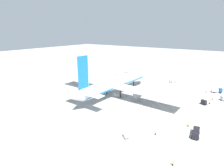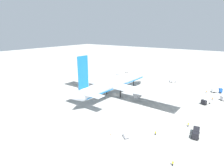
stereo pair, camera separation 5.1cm
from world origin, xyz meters
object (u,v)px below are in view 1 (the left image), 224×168
Objects in this scene: baggage_cart_0 at (117,75)px; ground_worker_2 at (213,99)px; baggage_cart_2 at (125,136)px; ground_worker_0 at (173,163)px; baggage_cart_1 at (126,72)px; ground_worker_4 at (156,133)px; service_truck_3 at (217,91)px; service_truck_0 at (206,102)px; airliner at (115,83)px; service_van at (173,81)px; ground_worker_1 at (188,125)px; traffic_cone_1 at (53,89)px; ground_worker_3 at (206,92)px; traffic_cone_2 at (111,134)px; traffic_cone_0 at (181,85)px; service_truck_2 at (196,133)px.

baggage_cart_0 is 77.49m from ground_worker_2.
baggage_cart_2 is 18.76m from ground_worker_0.
baggage_cart_1 is 1.94× the size of ground_worker_4.
service_truck_3 reaches higher than baggage_cart_2.
baggage_cart_2 is at bearing -144.56° from baggage_cart_0.
baggage_cart_1 is at bearing 37.20° from ground_worker_0.
baggage_cart_0 is 94.40m from ground_worker_4.
baggage_cart_1 is at bearing 60.71° from service_truck_0.
airliner reaches higher than service_van.
service_van is 1.48× the size of baggage_cart_0.
service_truck_0 is 1.97× the size of baggage_cart_2.
baggage_cart_1 is 98.66m from ground_worker_1.
baggage_cart_1 is at bearing -10.05° from traffic_cone_1.
ground_worker_0 is at bearing -177.48° from ground_worker_3.
service_truck_3 reaches higher than baggage_cart_0.
ground_worker_1 is 3.15× the size of traffic_cone_2.
service_van reaches higher than baggage_cart_1.
ground_worker_2 is (8.05, -2.20, -0.44)m from service_truck_0.
ground_worker_4 is 16.18m from traffic_cone_2.
service_van is 8.63× the size of traffic_cone_0.
service_van is at bearing -42.34° from traffic_cone_1.
ground_worker_0 is 0.94× the size of ground_worker_3.
service_truck_2 is at bearing -57.19° from ground_worker_4.
service_truck_0 reaches higher than baggage_cart_0.
ground_worker_2 is at bearing -1.48° from ground_worker_0.
service_truck_0 is 10.66× the size of traffic_cone_1.
baggage_cart_2 is at bearing 76.19° from ground_worker_0.
service_truck_2 is 2.10× the size of baggage_cart_0.
ground_worker_3 reaches higher than ground_worker_0.
ground_worker_2 is 0.99× the size of ground_worker_3.
ground_worker_3 is 94.68m from traffic_cone_1.
service_van is 2.92× the size of ground_worker_4.
ground_worker_2 is at bearing -15.26° from service_truck_0.
ground_worker_2 reaches higher than traffic_cone_1.
traffic_cone_1 is at bearing 121.92° from service_truck_3.
airliner is 16.70× the size of service_van.
service_truck_2 is at bearing -56.05° from traffic_cone_2.
traffic_cone_0 and traffic_cone_2 have the same top height.
service_truck_3 is 30.90m from service_van.
ground_worker_3 is at bearing 5.48° from service_truck_2.
ground_worker_0 reaches higher than traffic_cone_0.
service_truck_0 is at bearing -143.57° from traffic_cone_0.
traffic_cone_2 is at bearing 123.95° from service_truck_2.
ground_worker_3 is (68.73, -14.99, 0.14)m from baggage_cart_2.
airliner reaches higher than ground_worker_2.
service_van is at bearing 23.95° from service_truck_2.
service_truck_0 is at bearing -19.31° from baggage_cart_2.
ground_worker_0 is at bearing -103.81° from baggage_cart_2.
service_truck_2 is 73.21m from service_van.
baggage_cart_1 is 1.84× the size of ground_worker_2.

